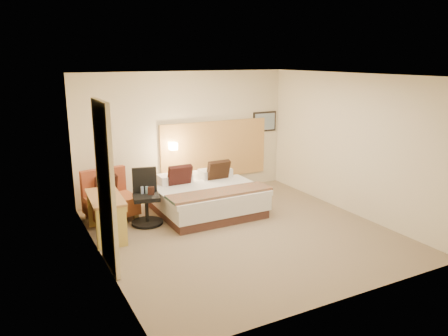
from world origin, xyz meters
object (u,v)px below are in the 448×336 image
lounge_chair (109,199)px  side_table (147,209)px  desk_chair (146,202)px  desk (107,204)px  bed (205,197)px

lounge_chair → side_table: 0.82m
lounge_chair → desk_chair: 0.81m
desk → desk_chair: (0.76, 0.26, -0.15)m
bed → desk: size_ratio=1.67×
side_table → desk: bearing=-161.6°
side_table → desk: size_ratio=0.50×
bed → side_table: (-1.22, -0.08, -0.03)m
lounge_chair → desk: lounge_chair is taller
desk → desk_chair: 0.82m
lounge_chair → desk_chair: (0.53, -0.61, 0.05)m
side_table → desk: desk is taller
desk → desk_chair: size_ratio=1.17×
side_table → desk: 0.87m
desk_chair → side_table: bearing=-15.6°
lounge_chair → desk: 0.92m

